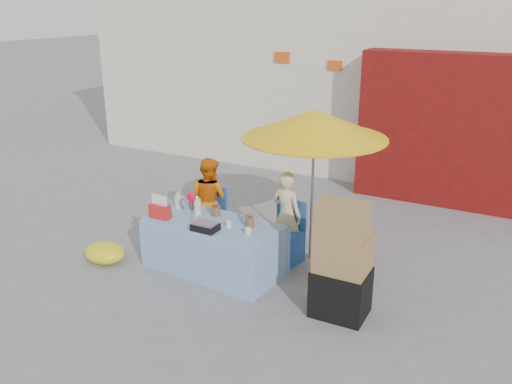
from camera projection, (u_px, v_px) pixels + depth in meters
The scene contains 10 objects.
ground at pixel (214, 273), 7.15m from camera, with size 80.00×80.00×0.00m, color slate.
backdrop at pixel (411, 15), 12.12m from camera, with size 14.00×8.00×7.80m.
market_table at pixel (213, 245), 7.11m from camera, with size 1.88×0.99×1.10m.
chair_left at pixel (205, 227), 7.95m from camera, with size 0.56×0.55×0.85m.
chair_right at pixel (282, 244), 7.39m from camera, with size 0.56×0.55×0.85m.
vendor_orange at pixel (210, 200), 7.94m from camera, with size 0.62×0.48×1.28m, color orange.
vendor_beige at pixel (287, 215), 7.38m from camera, with size 0.46×0.30×1.26m, color beige.
umbrella at pixel (315, 125), 6.95m from camera, with size 1.90×1.90×2.09m.
box_stack at pixel (342, 265), 6.01m from camera, with size 0.62×0.51×1.35m.
tarp_bundle at pixel (105, 253), 7.41m from camera, with size 0.60×0.48×0.27m, color yellow.
Camera 1 is at (3.53, -5.35, 3.39)m, focal length 38.00 mm.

